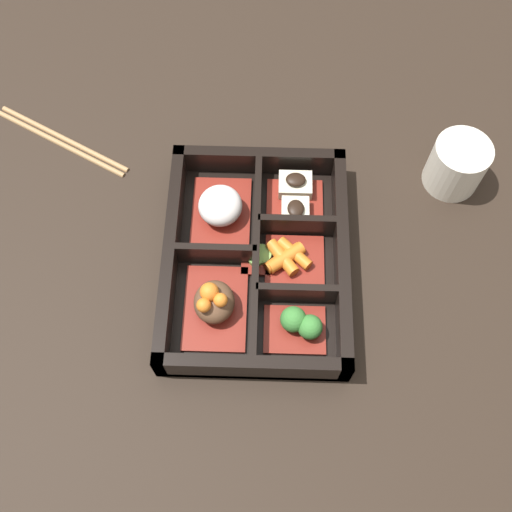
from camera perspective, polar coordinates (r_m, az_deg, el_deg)
name	(u,v)px	position (r m, az deg, el deg)	size (l,w,h in m)	color
ground_plane	(256,265)	(0.73, 0.00, -0.85)	(3.00, 3.00, 0.00)	black
bento_base	(256,263)	(0.72, 0.00, -0.69)	(0.28, 0.21, 0.01)	black
bento_rim	(258,257)	(0.70, 0.17, -0.08)	(0.28, 0.21, 0.05)	black
bowl_stew	(214,303)	(0.68, -4.01, -4.50)	(0.10, 0.07, 0.05)	maroon
bowl_rice	(221,208)	(0.73, -3.40, 4.59)	(0.10, 0.07, 0.04)	maroon
bowl_greens	(299,325)	(0.67, 4.09, -6.55)	(0.06, 0.07, 0.03)	maroon
bowl_carrots	(289,260)	(0.71, 3.19, -0.35)	(0.07, 0.07, 0.02)	maroon
bowl_tofu	(295,199)	(0.75, 3.74, 5.42)	(0.08, 0.07, 0.03)	maroon
bowl_pickles	(257,258)	(0.71, 0.05, -0.19)	(0.04, 0.03, 0.01)	maroon
tea_cup	(457,164)	(0.80, 18.60, 8.29)	(0.07, 0.07, 0.07)	beige
chopsticks	(61,140)	(0.86, -18.04, 10.50)	(0.11, 0.19, 0.01)	#A87F51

